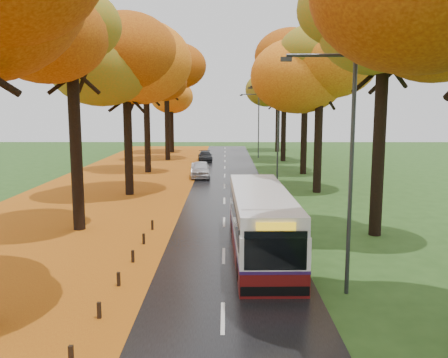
{
  "coord_description": "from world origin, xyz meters",
  "views": [
    {
      "loc": [
        0.08,
        -7.39,
        6.26
      ],
      "look_at": [
        0.0,
        16.89,
        2.6
      ],
      "focal_mm": 38.0,
      "sensor_mm": 36.0,
      "label": 1
    }
  ],
  "objects_px": {
    "car_white": "(201,169)",
    "car_silver": "(199,170)",
    "streetlamp_far": "(257,120)",
    "bus": "(261,220)",
    "streetlamp_near": "(344,156)",
    "car_dark": "(205,156)",
    "streetlamp_mid": "(275,128)"
  },
  "relations": [
    {
      "from": "streetlamp_near",
      "to": "streetlamp_mid",
      "type": "bearing_deg",
      "value": 90.0
    },
    {
      "from": "bus",
      "to": "streetlamp_mid",
      "type": "bearing_deg",
      "value": 81.17
    },
    {
      "from": "streetlamp_near",
      "to": "car_white",
      "type": "bearing_deg",
      "value": 102.82
    },
    {
      "from": "streetlamp_near",
      "to": "car_dark",
      "type": "bearing_deg",
      "value": 98.89
    },
    {
      "from": "car_white",
      "to": "streetlamp_far",
      "type": "bearing_deg",
      "value": 68.5
    },
    {
      "from": "bus",
      "to": "car_silver",
      "type": "height_order",
      "value": "bus"
    },
    {
      "from": "streetlamp_mid",
      "to": "bus",
      "type": "bearing_deg",
      "value": -97.65
    },
    {
      "from": "streetlamp_mid",
      "to": "car_dark",
      "type": "xyz_separation_m",
      "value": [
        -6.27,
        18.04,
        -4.09
      ]
    },
    {
      "from": "streetlamp_mid",
      "to": "car_silver",
      "type": "bearing_deg",
      "value": 140.21
    },
    {
      "from": "streetlamp_far",
      "to": "car_white",
      "type": "height_order",
      "value": "streetlamp_far"
    },
    {
      "from": "streetlamp_mid",
      "to": "car_dark",
      "type": "distance_m",
      "value": 19.53
    },
    {
      "from": "bus",
      "to": "car_white",
      "type": "xyz_separation_m",
      "value": [
        -3.75,
        22.32,
        -0.68
      ]
    },
    {
      "from": "streetlamp_far",
      "to": "car_silver",
      "type": "distance_m",
      "value": 18.35
    },
    {
      "from": "streetlamp_far",
      "to": "bus",
      "type": "xyz_separation_m",
      "value": [
        -2.35,
        -39.49,
        -3.26
      ]
    },
    {
      "from": "streetlamp_near",
      "to": "streetlamp_far",
      "type": "xyz_separation_m",
      "value": [
        0.0,
        44.0,
        0.0
      ]
    },
    {
      "from": "streetlamp_mid",
      "to": "streetlamp_far",
      "type": "bearing_deg",
      "value": 90.0
    },
    {
      "from": "car_silver",
      "to": "car_dark",
      "type": "relative_size",
      "value": 0.94
    },
    {
      "from": "bus",
      "to": "car_dark",
      "type": "relative_size",
      "value": 2.59
    },
    {
      "from": "streetlamp_mid",
      "to": "car_dark",
      "type": "bearing_deg",
      "value": 109.16
    },
    {
      "from": "streetlamp_near",
      "to": "streetlamp_far",
      "type": "height_order",
      "value": "same"
    },
    {
      "from": "streetlamp_far",
      "to": "car_silver",
      "type": "xyz_separation_m",
      "value": [
        -6.3,
        -16.76,
        -4.06
      ]
    },
    {
      "from": "streetlamp_mid",
      "to": "car_dark",
      "type": "height_order",
      "value": "streetlamp_mid"
    },
    {
      "from": "streetlamp_near",
      "to": "car_white",
      "type": "relative_size",
      "value": 1.85
    },
    {
      "from": "streetlamp_far",
      "to": "streetlamp_mid",
      "type": "bearing_deg",
      "value": -90.0
    },
    {
      "from": "streetlamp_mid",
      "to": "car_white",
      "type": "bearing_deg",
      "value": 141.62
    },
    {
      "from": "streetlamp_mid",
      "to": "car_silver",
      "type": "distance_m",
      "value": 9.14
    },
    {
      "from": "streetlamp_mid",
      "to": "car_white",
      "type": "xyz_separation_m",
      "value": [
        -6.1,
        4.84,
        -3.94
      ]
    },
    {
      "from": "car_white",
      "to": "car_silver",
      "type": "height_order",
      "value": "car_white"
    },
    {
      "from": "streetlamp_far",
      "to": "bus",
      "type": "relative_size",
      "value": 0.78
    },
    {
      "from": "streetlamp_far",
      "to": "car_silver",
      "type": "height_order",
      "value": "streetlamp_far"
    },
    {
      "from": "streetlamp_mid",
      "to": "streetlamp_near",
      "type": "bearing_deg",
      "value": -90.0
    },
    {
      "from": "streetlamp_mid",
      "to": "bus",
      "type": "xyz_separation_m",
      "value": [
        -2.35,
        -17.49,
        -3.26
      ]
    }
  ]
}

